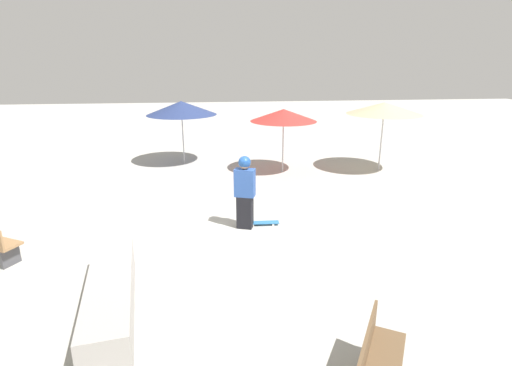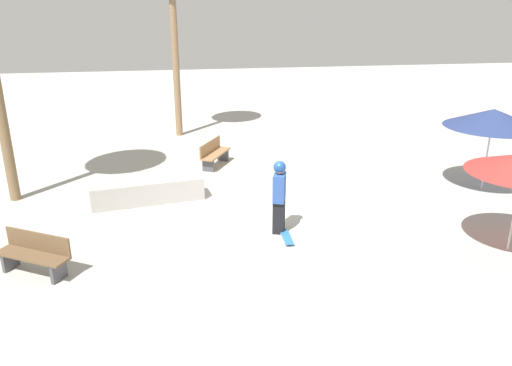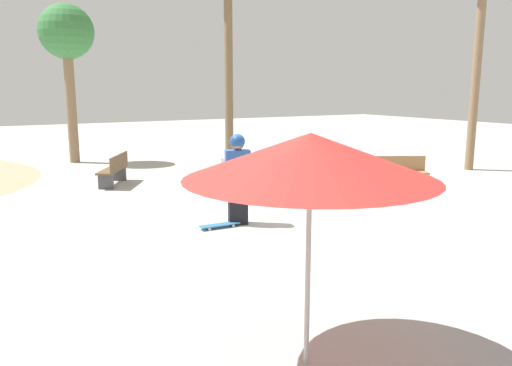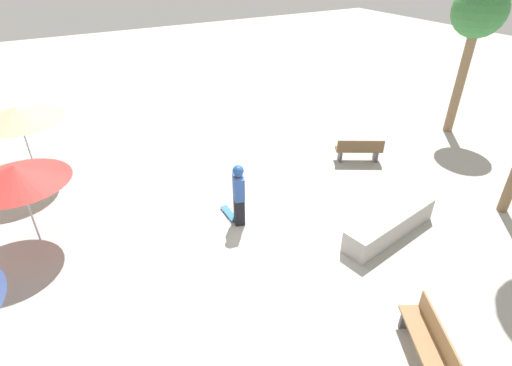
# 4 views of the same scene
# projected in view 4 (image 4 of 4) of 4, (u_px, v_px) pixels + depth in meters

# --- Properties ---
(ground_plane) EXTENTS (60.00, 60.00, 0.00)m
(ground_plane) POSITION_uv_depth(u_px,v_px,m) (281.00, 227.00, 10.84)
(ground_plane) COLOR #B2AFA8
(skater_main) EXTENTS (0.53, 0.40, 1.78)m
(skater_main) POSITION_uv_depth(u_px,v_px,m) (239.00, 193.00, 10.54)
(skater_main) COLOR black
(skater_main) RESTS_ON ground_plane
(skateboard) EXTENTS (0.81, 0.23, 0.07)m
(skateboard) POSITION_uv_depth(u_px,v_px,m) (229.00, 213.00, 11.30)
(skateboard) COLOR teal
(skateboard) RESTS_ON ground_plane
(concrete_ledge) EXTENTS (1.16, 3.11, 0.63)m
(concrete_ledge) POSITION_uv_depth(u_px,v_px,m) (390.00, 225.00, 10.42)
(concrete_ledge) COLOR #A8A39E
(concrete_ledge) RESTS_ON ground_plane
(bench_near) EXTENTS (1.19, 1.60, 0.85)m
(bench_near) POSITION_uv_depth(u_px,v_px,m) (359.00, 150.00, 13.87)
(bench_near) COLOR #47474C
(bench_near) RESTS_ON ground_plane
(bench_far) EXTENTS (1.62, 1.15, 0.85)m
(bench_far) POSITION_uv_depth(u_px,v_px,m) (428.00, 340.00, 7.30)
(bench_far) COLOR #47474C
(bench_far) RESTS_ON ground_plane
(shade_umbrella_tan) EXTENTS (2.62, 2.62, 2.47)m
(shade_umbrella_tan) POSITION_uv_depth(u_px,v_px,m) (17.00, 114.00, 11.86)
(shade_umbrella_tan) COLOR #B7B7BC
(shade_umbrella_tan) RESTS_ON ground_plane
(shade_umbrella_red) EXTENTS (2.34, 2.34, 2.25)m
(shade_umbrella_red) POSITION_uv_depth(u_px,v_px,m) (17.00, 174.00, 9.25)
(shade_umbrella_red) COLOR #B7B7BC
(shade_umbrella_red) RESTS_ON ground_plane
(palm_tree_center_right) EXTENTS (1.88, 1.88, 5.51)m
(palm_tree_center_right) POSITION_uv_depth(u_px,v_px,m) (478.00, 16.00, 14.06)
(palm_tree_center_right) COLOR #896B4C
(palm_tree_center_right) RESTS_ON ground_plane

